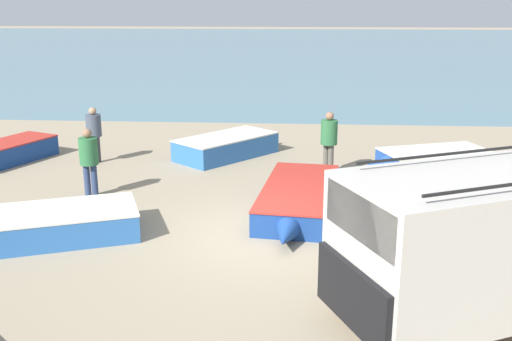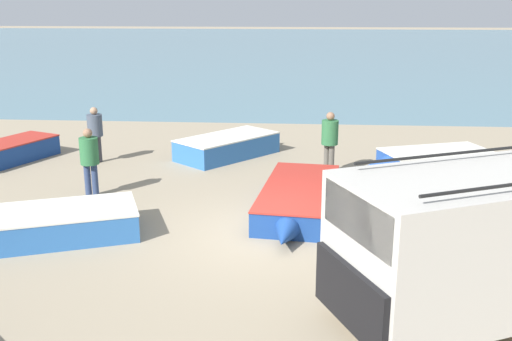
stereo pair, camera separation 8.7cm
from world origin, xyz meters
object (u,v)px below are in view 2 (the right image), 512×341
object	(u,v)px
fishing_rowboat_1	(231,146)
fishing_rowboat_3	(3,153)
fishing_rowboat_2	(433,160)
fishing_rowboat_6	(298,199)
parked_van	(484,240)
fisherman_2	(95,130)
fisherman_1	(330,137)
fishing_rowboat_0	(56,224)
fisherman_0	(89,156)

from	to	relation	value
fishing_rowboat_1	fishing_rowboat_3	bearing A→B (deg)	142.46
fishing_rowboat_2	fishing_rowboat_6	world-z (taller)	fishing_rowboat_6
parked_van	fishing_rowboat_6	xyz separation A→B (m)	(-2.88, 4.69, -1.00)
parked_van	fishing_rowboat_6	size ratio (longest dim) A/B	1.03
fishing_rowboat_6	fisherman_2	bearing A→B (deg)	-115.86
fishing_rowboat_3	fishing_rowboat_6	xyz separation A→B (m)	(9.10, -3.64, -0.02)
fisherman_1	fishing_rowboat_0	bearing A→B (deg)	-3.22
fishing_rowboat_6	fisherman_0	xyz separation A→B (m)	(-5.28, 0.72, 0.77)
fishing_rowboat_3	fisherman_0	world-z (taller)	fisherman_0
fishing_rowboat_3	fisherman_0	xyz separation A→B (m)	(3.82, -2.91, 0.74)
fishing_rowboat_1	fisherman_1	world-z (taller)	fisherman_1
parked_van	fishing_rowboat_2	world-z (taller)	parked_van
fishing_rowboat_1	parked_van	bearing A→B (deg)	-111.92
fishing_rowboat_1	fishing_rowboat_3	distance (m)	7.03
fishing_rowboat_2	fisherman_1	size ratio (longest dim) A/B	2.18
fishing_rowboat_0	fisherman_2	world-z (taller)	fisherman_2
fishing_rowboat_1	fishing_rowboat_6	world-z (taller)	fishing_rowboat_1
fishing_rowboat_2	fisherman_2	xyz separation A→B (m)	(-10.18, 0.03, 0.75)
fishing_rowboat_3	fishing_rowboat_2	bearing A→B (deg)	114.39
fishing_rowboat_0	fishing_rowboat_1	size ratio (longest dim) A/B	1.05
parked_van	fisherman_1	distance (m)	8.21
fishing_rowboat_0	fisherman_1	xyz separation A→B (m)	(5.96, 5.29, 0.78)
fishing_rowboat_3	fishing_rowboat_6	world-z (taller)	fishing_rowboat_3
parked_van	fisherman_1	xyz separation A→B (m)	(-2.03, 7.95, -0.21)
fishing_rowboat_0	fishing_rowboat_1	world-z (taller)	fishing_rowboat_1
fishing_rowboat_0	fishing_rowboat_3	distance (m)	6.94
fisherman_2	fishing_rowboat_6	bearing A→B (deg)	4.19
fishing_rowboat_6	fisherman_0	size ratio (longest dim) A/B	2.82
fishing_rowboat_2	fisherman_2	size ratio (longest dim) A/B	2.28
fisherman_1	fisherman_0	bearing A→B (deg)	-22.40
fishing_rowboat_1	fishing_rowboat_2	distance (m)	6.26
fishing_rowboat_1	fishing_rowboat_2	xyz separation A→B (m)	(6.15, -1.16, -0.05)
fishing_rowboat_2	fisherman_2	bearing A→B (deg)	-19.50
fisherman_0	fisherman_1	distance (m)	6.64
fisherman_2	fishing_rowboat_3	bearing A→B (deg)	-136.88
fishing_rowboat_0	fisherman_0	size ratio (longest dim) A/B	2.21
fishing_rowboat_2	fishing_rowboat_3	bearing A→B (deg)	-18.02
fishing_rowboat_3	fisherman_2	world-z (taller)	fisherman_2
fishing_rowboat_1	fishing_rowboat_3	size ratio (longest dim) A/B	0.95
fishing_rowboat_1	fishing_rowboat_6	xyz separation A→B (m)	(2.22, -5.09, -0.04)
parked_van	fishing_rowboat_3	xyz separation A→B (m)	(-11.98, 8.33, -0.98)
fishing_rowboat_3	fisherman_1	xyz separation A→B (m)	(9.95, -0.38, 0.77)
fishing_rowboat_3	fisherman_1	bearing A→B (deg)	110.92
fisherman_2	fishing_rowboat_0	bearing A→B (deg)	-42.63
fishing_rowboat_1	fisherman_0	world-z (taller)	fisherman_0
fishing_rowboat_3	fisherman_1	distance (m)	9.99
parked_van	fishing_rowboat_0	distance (m)	8.47
parked_van	fishing_rowboat_1	distance (m)	11.07
fishing_rowboat_1	fisherman_0	size ratio (longest dim) A/B	2.11
parked_van	fishing_rowboat_2	xyz separation A→B (m)	(1.06, 8.62, -1.01)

